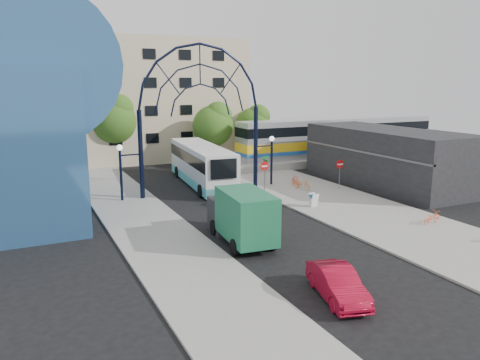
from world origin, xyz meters
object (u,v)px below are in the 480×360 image
tree_north_a (214,124)px  tree_north_c (254,123)px  do_not_enter_sign (340,167)px  green_truck (241,216)px  bike_near_b (295,180)px  tree_north_b (114,118)px  stop_sign (265,169)px  black_suv (243,201)px  gateway_arch (200,88)px  city_bus (202,164)px  red_sedan (337,283)px  bike_near_a (302,184)px  train_car (339,137)px  sandwich_board (314,198)px  street_name_sign (265,166)px  bike_far_a (432,217)px

tree_north_a → tree_north_c: 6.33m
do_not_enter_sign → green_truck: bearing=-148.1°
do_not_enter_sign → bike_near_b: size_ratio=1.62×
tree_north_b → tree_north_c: 16.15m
stop_sign → black_suv: 5.73m
gateway_arch → do_not_enter_sign: gateway_arch is taller
city_bus → black_suv: bearing=-86.1°
red_sedan → bike_near_a: size_ratio=2.21×
train_car → tree_north_a: size_ratio=3.59×
tree_north_a → bike_near_a: bearing=-82.8°
sandwich_board → street_name_sign: bearing=93.5°
train_car → tree_north_b: 25.27m
train_car → bike_near_b: (-11.72, -9.35, -2.32)m
tree_north_c → bike_far_a: tree_north_c is taller
black_suv → red_sedan: bearing=-116.1°
train_car → bike_near_b: 15.17m
train_car → red_sedan: 36.10m
red_sedan → sandwich_board: bearing=73.9°
tree_north_a → tree_north_b: size_ratio=0.88×
train_car → green_truck: 30.27m
tree_north_a → black_suv: bearing=-106.3°
tree_north_c → red_sedan: size_ratio=1.58×
do_not_enter_sign → street_name_sign: (-5.80, 2.60, 0.15)m
street_name_sign → green_truck: green_truck is taller
stop_sign → bike_near_b: stop_sign is taller
bike_near_b → do_not_enter_sign: bearing=-36.9°
stop_sign → train_car: size_ratio=0.10×
red_sedan → bike_far_a: bearing=40.5°
tree_north_b → stop_sign: bearing=-64.2°
street_name_sign → tree_north_c: bearing=65.7°
stop_sign → bike_far_a: stop_sign is taller
gateway_arch → do_not_enter_sign: (11.00, -4.00, -6.58)m
gateway_arch → black_suv: size_ratio=3.29×
bike_near_a → sandwich_board: bearing=-127.8°
sandwich_board → bike_far_a: sandwich_board is taller
do_not_enter_sign → red_sedan: 21.07m
tree_north_c → red_sedan: (-13.99, -34.56, -3.60)m
bike_near_a → bike_far_a: (2.05, -11.96, -0.08)m
bike_far_a → do_not_enter_sign: bearing=-13.4°
train_car → tree_north_a: tree_north_a is taller
sandwich_board → black_suv: bearing=156.2°
stop_sign → train_car: 18.22m
red_sedan → bike_far_a: size_ratio=2.64×
sandwich_board → bike_near_a: 5.69m
bike_near_b → bike_far_a: bike_near_b is taller
do_not_enter_sign → city_bus: 12.13m
tree_north_c → green_truck: bearing=-118.9°
train_car → bike_near_b: bearing=-141.4°
stop_sign → tree_north_a: tree_north_a is taller
black_suv → tree_north_c: bearing=45.1°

